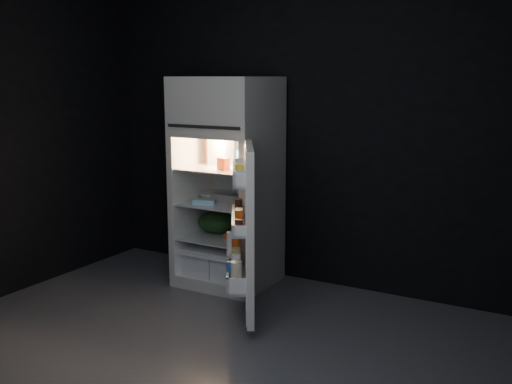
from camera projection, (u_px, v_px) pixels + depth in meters
The scene contains 17 objects.
floor at pixel (197, 355), 3.89m from camera, with size 4.00×3.40×0.00m, color #57575C.
wall_back at pixel (310, 128), 5.09m from camera, with size 4.00×0.00×2.70m, color black.
refrigerator at pixel (229, 174), 5.12m from camera, with size 0.76×0.71×1.78m.
fridge_door at pixel (245, 232), 4.30m from camera, with size 0.54×0.71×1.22m.
milk_jug at pixel (221, 151), 5.17m from camera, with size 0.17×0.17×0.24m, color white.
mayo_jar at pixel (242, 158), 5.10m from camera, with size 0.10×0.10×0.14m, color #1F52A8.
jam_jar at pixel (251, 161), 4.94m from camera, with size 0.11×0.11×0.13m, color black.
amber_bottle at pixel (210, 151), 5.23m from camera, with size 0.08×0.08×0.22m, color #CE5721.
small_carton at pixel (223, 164), 4.91m from camera, with size 0.09×0.07×0.10m, color #ED4A1B.
egg_carton at pixel (229, 199), 5.08m from camera, with size 0.30×0.11×0.07m, color gray.
pie at pixel (216, 196), 5.28m from camera, with size 0.27×0.27×0.04m, color tan.
flat_package at pixel (204, 202), 5.02m from camera, with size 0.19×0.09×0.04m, color #98D1EA.
wrapped_pkg at pixel (255, 198), 5.14m from camera, with size 0.12×0.10×0.05m, color beige.
produce_bag at pixel (217, 222), 5.26m from camera, with size 0.35×0.30×0.20m, color #193815.
yogurt_tray at pixel (242, 237), 5.05m from camera, with size 0.28×0.15×0.05m, color #D04911.
small_can_red at pixel (251, 227), 5.29m from camera, with size 0.07×0.07×0.09m, color #D04911.
small_can_silver at pixel (257, 231), 5.15m from camera, with size 0.07×0.07×0.09m, color #BBBBBF.
Camera 1 is at (2.12, -2.96, 1.79)m, focal length 42.00 mm.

